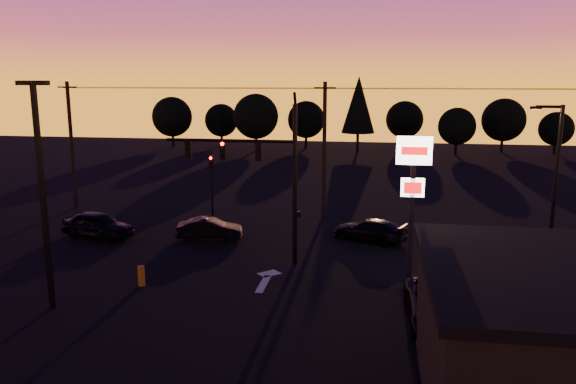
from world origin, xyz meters
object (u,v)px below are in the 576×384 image
pylon_sign (413,180)px  suv_parked (439,306)px  secondary_signal (212,179)px  bollard (141,276)px  parking_lot_light (41,181)px  car_mid (210,229)px  traffic_signal_mast (263,167)px  car_left (97,225)px  car_right (370,230)px  streetlight (554,180)px

pylon_sign → suv_parked: size_ratio=1.33×
secondary_signal → bollard: (0.10, -11.56, -2.40)m
parking_lot_light → bollard: size_ratio=9.85×
suv_parked → car_mid: bearing=139.1°
traffic_signal_mast → pylon_sign: (7.10, -2.49, -0.02)m
traffic_signal_mast → car_mid: size_ratio=2.28×
secondary_signal → car_mid: size_ratio=1.16×
parking_lot_light → pylon_sign: 15.19m
bollard → car_left: bearing=129.2°
bollard → car_right: car_right is taller
bollard → suv_parked: bearing=-8.7°
bollard → car_mid: size_ratio=0.25×
streetlight → car_right: 10.07m
secondary_signal → car_right: (10.18, -2.69, -2.23)m
traffic_signal_mast → streetlight: (14.01, 1.51, -0.52)m
streetlight → car_right: (-8.73, 3.29, -3.79)m
pylon_sign → car_mid: (-11.03, 6.13, -4.29)m
secondary_signal → car_left: (-5.67, -4.51, -2.10)m
parking_lot_light → car_left: (-3.17, 9.98, -4.51)m
parking_lot_light → pylon_sign: parking_lot_light is taller
bollard → pylon_sign: bearing=7.5°
traffic_signal_mast → bollard: 7.72m
traffic_signal_mast → suv_parked: bearing=-36.9°
secondary_signal → suv_parked: secondary_signal is taller
traffic_signal_mast → car_mid: 6.88m
pylon_sign → streetlight: (6.91, 4.00, -0.49)m
secondary_signal → pylon_sign: size_ratio=0.64×
bollard → car_left: car_left is taller
parking_lot_light → pylon_sign: bearing=17.2°
streetlight → car_mid: size_ratio=2.13×
traffic_signal_mast → secondary_signal: size_ratio=1.97×
car_mid → car_right: car_right is taller
car_mid → secondary_signal: bearing=5.5°
parking_lot_light → suv_parked: (15.46, 0.95, -4.56)m
pylon_sign → streetlight: size_ratio=0.85×
traffic_signal_mast → suv_parked: (8.06, -6.04, -4.23)m
secondary_signal → car_right: secondary_signal is taller
parking_lot_light → car_mid: parking_lot_light is taller
traffic_signal_mast → secondary_signal: (-4.90, 7.49, -2.07)m
traffic_signal_mast → streetlight: bearing=6.1°
car_mid → suv_parked: bearing=-137.5°
streetlight → suv_parked: size_ratio=1.57×
secondary_signal → streetlight: bearing=-17.6°
secondary_signal → car_right: size_ratio=1.00×
parking_lot_light → car_left: size_ratio=2.05×
streetlight → car_mid: streetlight is taller
secondary_signal → pylon_sign: (12.00, -9.99, 2.05)m
secondary_signal → car_left: size_ratio=0.97×
traffic_signal_mast → car_right: bearing=42.3°
car_left → suv_parked: size_ratio=0.87×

